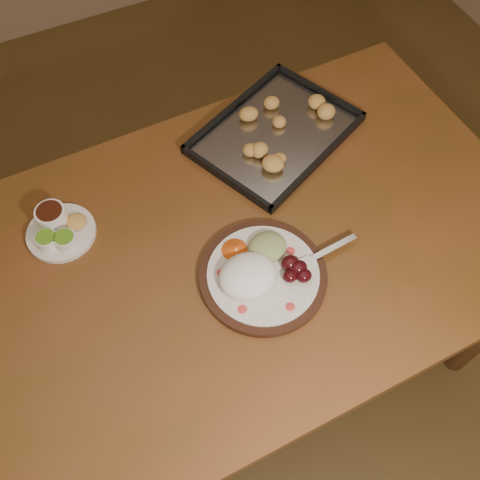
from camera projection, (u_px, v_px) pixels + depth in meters
ground at (221, 345)px, 1.93m from camera, size 4.00×4.00×0.00m
dining_table at (233, 266)px, 1.36m from camera, size 1.51×0.92×0.75m
dinner_plate at (260, 272)px, 1.22m from camera, size 0.39×0.29×0.07m
condiment_saucer at (58, 229)px, 1.28m from camera, size 0.17×0.17×0.06m
baking_tray at (275, 133)px, 1.45m from camera, size 0.51×0.45×0.04m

